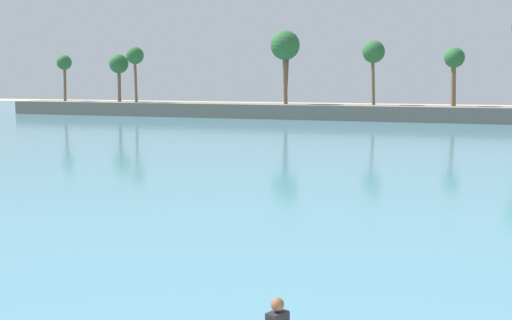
{
  "coord_description": "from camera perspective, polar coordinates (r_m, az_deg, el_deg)",
  "views": [
    {
      "loc": [
        8.54,
        -1.22,
        4.96
      ],
      "look_at": [
        2.96,
        14.23,
        2.92
      ],
      "focal_mm": 46.07,
      "sensor_mm": 36.0,
      "label": 1
    }
  ],
  "objects": [
    {
      "name": "palm_headland",
      "position": [
        77.81,
        18.29,
        5.82
      ],
      "size": [
        108.4,
        7.09,
        13.03
      ],
      "color": "slate",
      "rests_on": "ground"
    },
    {
      "name": "sea",
      "position": [
        64.69,
        12.22,
        2.57
      ],
      "size": [
        220.0,
        107.78,
        0.06
      ],
      "primitive_type": "cube",
      "color": "teal",
      "rests_on": "ground"
    }
  ]
}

